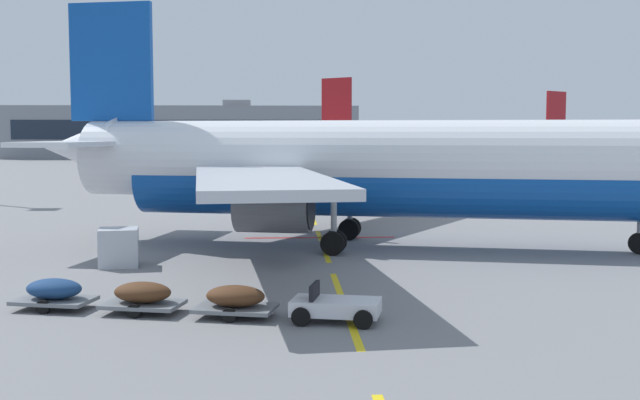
# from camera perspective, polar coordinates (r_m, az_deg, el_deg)

# --- Properties ---
(ground) EXTENTS (400.00, 400.00, 0.00)m
(ground) POSITION_cam_1_polar(r_m,az_deg,el_deg) (64.15, 19.19, -0.32)
(ground) COLOR slate
(apron_paint_markings) EXTENTS (8.00, 98.93, 0.01)m
(apron_paint_markings) POSITION_cam_1_polar(r_m,az_deg,el_deg) (58.47, -0.82, -0.52)
(apron_paint_markings) COLOR yellow
(apron_paint_markings) RESTS_ON ground
(airliner_foreground) EXTENTS (34.53, 33.72, 12.20)m
(airliner_foreground) POSITION_cam_1_polar(r_m,az_deg,el_deg) (38.01, 3.77, 2.45)
(airliner_foreground) COLOR white
(airliner_foreground) RESTS_ON ground
(airliner_mid_left) EXTENTS (30.93, 28.55, 12.38)m
(airliner_mid_left) POSITION_cam_1_polar(r_m,az_deg,el_deg) (107.12, -4.65, 4.12)
(airliner_mid_left) COLOR white
(airliner_mid_left) RESTS_ON ground
(airliner_far_center) EXTENTS (26.97, 24.94, 10.56)m
(airliner_far_center) POSITION_cam_1_polar(r_m,az_deg,el_deg) (109.77, 20.07, 3.54)
(airliner_far_center) COLOR white
(airliner_far_center) RESTS_ON ground
(baggage_train) EXTENTS (11.62, 4.16, 1.14)m
(baggage_train) POSITION_cam_1_polar(r_m,az_deg,el_deg) (24.46, -9.53, -7.10)
(baggage_train) COLOR silver
(baggage_train) RESTS_ON ground
(uld_cargo_container) EXTENTS (1.81, 1.78, 1.60)m
(uld_cargo_container) POSITION_cam_1_polar(r_m,az_deg,el_deg) (33.82, -14.51, -3.38)
(uld_cargo_container) COLOR #B7BCC6
(uld_cargo_container) RESTS_ON ground
(terminal_satellite) EXTENTS (74.77, 25.69, 12.72)m
(terminal_satellite) POSITION_cam_1_polar(r_m,az_deg,el_deg) (177.44, -9.71, 4.91)
(terminal_satellite) COLOR gray
(terminal_satellite) RESTS_ON ground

